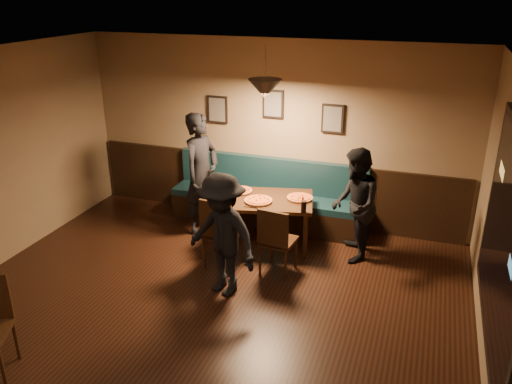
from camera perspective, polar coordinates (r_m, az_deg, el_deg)
floor at (r=5.66m, az=-9.34°, el=-16.80°), size 7.00×7.00×0.00m
ceiling at (r=4.49m, az=-11.56°, el=12.37°), size 7.00×7.00×0.00m
wall_back at (r=7.94m, az=1.93°, el=6.52°), size 6.00×0.00×6.00m
wainscot at (r=8.20m, az=1.78°, el=0.39°), size 5.88×0.06×1.00m
booth_bench at (r=7.96m, az=1.20°, el=-0.28°), size 3.00×0.60×1.00m
window_frame at (r=4.82m, az=25.72°, el=-5.11°), size 0.06×2.56×1.86m
window_glass at (r=4.81m, az=25.37°, el=-5.07°), size 0.00×2.40×2.40m
picture_left at (r=8.14m, az=-4.24°, el=9.03°), size 0.32×0.04×0.42m
picture_center at (r=7.81m, az=1.90°, el=9.64°), size 0.32×0.04×0.42m
picture_right at (r=7.63m, az=8.42°, el=7.98°), size 0.32×0.04×0.42m
pendant_lamp at (r=6.81m, az=0.98°, el=11.26°), size 0.44×0.44×0.25m
dining_table at (r=7.40m, az=0.89°, el=-3.29°), size 1.50×1.14×0.72m
chair_near_left at (r=6.81m, az=-3.62°, el=-4.36°), size 0.48×0.48×1.00m
chair_near_right at (r=6.68m, az=2.47°, el=-5.22°), size 0.46×0.46×0.93m
diner_left at (r=7.64m, az=-6.01°, el=1.95°), size 0.57×0.75×1.83m
diner_right at (r=7.01m, az=10.79°, el=-1.44°), size 0.75×0.87×1.55m
diner_front at (r=6.12m, az=-3.74°, el=-4.77°), size 1.13×0.89×1.53m
pizza_a at (r=7.48m, az=-1.76°, el=0.16°), size 0.46×0.46×0.04m
pizza_b at (r=7.13m, az=0.26°, el=-0.94°), size 0.40×0.40×0.04m
pizza_c at (r=7.25m, az=4.84°, el=-0.63°), size 0.44×0.44×0.04m
soda_glass at (r=6.82m, az=5.25°, el=-1.61°), size 0.07×0.07×0.16m
tabasco_bottle at (r=7.07m, az=5.16°, el=-0.88°), size 0.03×0.03×0.13m
napkin_a at (r=7.65m, az=-2.64°, el=0.52°), size 0.16×0.16×0.01m
napkin_b at (r=7.16m, az=-4.43°, el=-1.06°), size 0.19×0.19×0.01m
cutlery_set at (r=6.95m, az=-0.33°, el=-1.76°), size 0.19×0.02×0.00m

